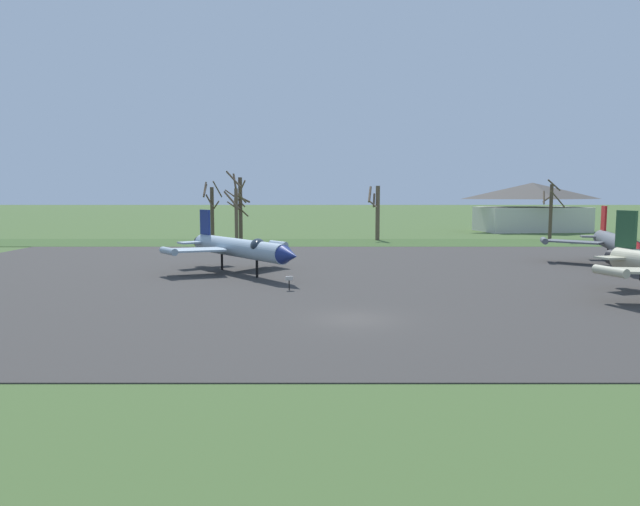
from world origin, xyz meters
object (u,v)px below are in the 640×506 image
Objects in this scene: jet_fighter_rear_center at (615,242)px; info_placard_front_left at (289,282)px; visitor_building at (531,207)px; jet_fighter_front_left at (239,248)px; info_placard_rear_center at (640,273)px.

info_placard_front_left is at bearing -156.05° from jet_fighter_rear_center.
visitor_building reaches higher than jet_fighter_rear_center.
jet_fighter_rear_center is at bearing -101.93° from visitor_building.
visitor_building is at bearing 50.97° from jet_fighter_front_left.
jet_fighter_rear_center is 49.82m from visitor_building.
jet_fighter_front_left is at bearing -171.98° from jet_fighter_rear_center.
jet_fighter_front_left is 13.48× the size of info_placard_front_left.
jet_fighter_front_left is 0.70× the size of visitor_building.
jet_fighter_rear_center reaches higher than jet_fighter_front_left.
visitor_building is (10.29, 48.70, 1.96)m from jet_fighter_rear_center.
jet_fighter_front_left is 9.30m from info_placard_front_left.
visitor_building is at bearing 77.54° from info_placard_rear_center.
jet_fighter_front_left is at bearing -129.03° from visitor_building.
jet_fighter_front_left is 0.90× the size of jet_fighter_rear_center.
info_placard_front_left is at bearing -122.30° from visitor_building.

